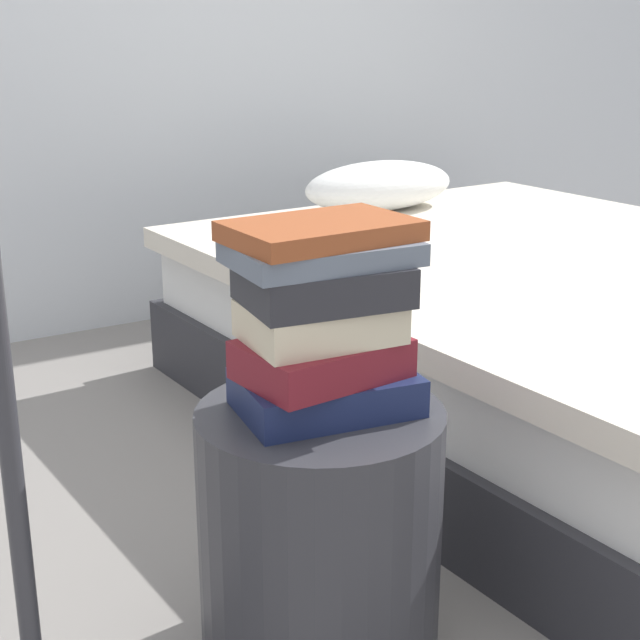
{
  "coord_description": "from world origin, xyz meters",
  "views": [
    {
      "loc": [
        -0.74,
        -1.2,
        1.05
      ],
      "look_at": [
        0.0,
        0.0,
        0.61
      ],
      "focal_mm": 52.61,
      "sensor_mm": 36.0,
      "label": 1
    }
  ],
  "objects_px": {
    "book_cream": "(320,321)",
    "book_rust": "(321,231)",
    "book_navy": "(327,393)",
    "book_charcoal": "(322,283)",
    "book_maroon": "(321,359)",
    "book_slate": "(322,253)",
    "side_table": "(320,533)",
    "bed": "(553,337)"
  },
  "relations": [
    {
      "from": "book_maroon",
      "to": "book_cream",
      "type": "bearing_deg",
      "value": 65.68
    },
    {
      "from": "book_navy",
      "to": "book_rust",
      "type": "distance_m",
      "value": 0.27
    },
    {
      "from": "bed",
      "to": "book_rust",
      "type": "xyz_separation_m",
      "value": [
        -1.07,
        -0.52,
        0.51
      ]
    },
    {
      "from": "book_maroon",
      "to": "book_cream",
      "type": "relative_size",
      "value": 1.07
    },
    {
      "from": "book_charcoal",
      "to": "book_rust",
      "type": "relative_size",
      "value": 0.86
    },
    {
      "from": "bed",
      "to": "book_rust",
      "type": "height_order",
      "value": "book_rust"
    },
    {
      "from": "book_cream",
      "to": "book_slate",
      "type": "height_order",
      "value": "book_slate"
    },
    {
      "from": "side_table",
      "to": "book_rust",
      "type": "height_order",
      "value": "book_rust"
    },
    {
      "from": "bed",
      "to": "side_table",
      "type": "distance_m",
      "value": 1.2
    },
    {
      "from": "book_cream",
      "to": "book_charcoal",
      "type": "relative_size",
      "value": 0.95
    },
    {
      "from": "book_charcoal",
      "to": "book_rust",
      "type": "height_order",
      "value": "book_rust"
    },
    {
      "from": "book_cream",
      "to": "book_navy",
      "type": "bearing_deg",
      "value": -8.33
    },
    {
      "from": "book_rust",
      "to": "book_charcoal",
      "type": "bearing_deg",
      "value": -109.73
    },
    {
      "from": "bed",
      "to": "book_charcoal",
      "type": "bearing_deg",
      "value": -156.13
    },
    {
      "from": "side_table",
      "to": "book_rust",
      "type": "distance_m",
      "value": 0.52
    },
    {
      "from": "side_table",
      "to": "book_rust",
      "type": "relative_size",
      "value": 1.59
    },
    {
      "from": "side_table",
      "to": "book_charcoal",
      "type": "height_order",
      "value": "book_charcoal"
    },
    {
      "from": "book_charcoal",
      "to": "book_rust",
      "type": "bearing_deg",
      "value": 79.42
    },
    {
      "from": "book_slate",
      "to": "book_maroon",
      "type": "bearing_deg",
      "value": -122.48
    },
    {
      "from": "bed",
      "to": "book_rust",
      "type": "distance_m",
      "value": 1.3
    },
    {
      "from": "side_table",
      "to": "book_rust",
      "type": "xyz_separation_m",
      "value": [
        0.01,
        0.01,
        0.52
      ]
    },
    {
      "from": "bed",
      "to": "side_table",
      "type": "xyz_separation_m",
      "value": [
        -1.08,
        -0.53,
        -0.01
      ]
    },
    {
      "from": "side_table",
      "to": "book_navy",
      "type": "height_order",
      "value": "book_navy"
    },
    {
      "from": "side_table",
      "to": "book_rust",
      "type": "bearing_deg",
      "value": 53.13
    },
    {
      "from": "side_table",
      "to": "book_charcoal",
      "type": "distance_m",
      "value": 0.44
    },
    {
      "from": "bed",
      "to": "book_charcoal",
      "type": "xyz_separation_m",
      "value": [
        -1.07,
        -0.53,
        0.43
      ]
    },
    {
      "from": "book_navy",
      "to": "book_charcoal",
      "type": "height_order",
      "value": "book_charcoal"
    },
    {
      "from": "bed",
      "to": "book_maroon",
      "type": "height_order",
      "value": "bed"
    },
    {
      "from": "book_navy",
      "to": "book_slate",
      "type": "distance_m",
      "value": 0.23
    },
    {
      "from": "bed",
      "to": "book_slate",
      "type": "xyz_separation_m",
      "value": [
        -1.07,
        -0.53,
        0.48
      ]
    },
    {
      "from": "book_charcoal",
      "to": "book_cream",
      "type": "bearing_deg",
      "value": -151.88
    },
    {
      "from": "bed",
      "to": "book_cream",
      "type": "relative_size",
      "value": 8.87
    },
    {
      "from": "book_cream",
      "to": "book_rust",
      "type": "relative_size",
      "value": 0.82
    },
    {
      "from": "book_maroon",
      "to": "book_slate",
      "type": "distance_m",
      "value": 0.17
    },
    {
      "from": "book_navy",
      "to": "book_cream",
      "type": "bearing_deg",
      "value": 175.35
    },
    {
      "from": "book_slate",
      "to": "book_rust",
      "type": "height_order",
      "value": "book_rust"
    },
    {
      "from": "side_table",
      "to": "book_cream",
      "type": "relative_size",
      "value": 1.94
    },
    {
      "from": "book_maroon",
      "to": "book_rust",
      "type": "bearing_deg",
      "value": 54.24
    },
    {
      "from": "side_table",
      "to": "book_slate",
      "type": "distance_m",
      "value": 0.49
    },
    {
      "from": "book_maroon",
      "to": "book_rust",
      "type": "relative_size",
      "value": 0.88
    },
    {
      "from": "book_slate",
      "to": "book_rust",
      "type": "relative_size",
      "value": 0.99
    },
    {
      "from": "bed",
      "to": "book_maroon",
      "type": "relative_size",
      "value": 8.26
    }
  ]
}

